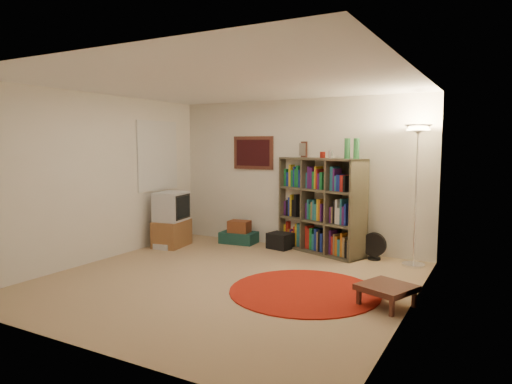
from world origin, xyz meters
TOP-DOWN VIEW (x-y plane):
  - room at (-0.05, 0.05)m, footprint 4.54×4.54m
  - bookshelf at (0.47, 2.08)m, footprint 1.59×0.96m
  - floor_lamp at (1.98, 1.91)m, footprint 0.47×0.47m
  - floor_fan at (1.39, 1.98)m, footprint 0.37×0.21m
  - tv_stand at (-1.90, 1.24)m, footprint 0.54×0.70m
  - dvd_box at (-1.89, 1.01)m, footprint 0.30×0.26m
  - suitcase at (-1.03, 2.01)m, footprint 0.65×0.45m
  - wicker_basket at (-1.00, 1.99)m, footprint 0.39×0.30m
  - duffel_bag at (-0.19, 1.98)m, footprint 0.43×0.38m
  - red_rug at (1.05, 0.08)m, footprint 1.79×1.79m
  - side_table at (2.02, 0.05)m, footprint 0.67×0.67m

SIDE VIEW (x-z plane):
  - red_rug at x=1.05m, z-range 0.00..0.02m
  - dvd_box at x=-1.89m, z-range 0.00..0.10m
  - suitcase at x=-1.03m, z-range 0.00..0.20m
  - duffel_bag at x=-0.19m, z-range 0.00..0.26m
  - side_table at x=2.02m, z-range 0.08..0.32m
  - floor_fan at x=1.39m, z-range 0.00..0.42m
  - wicker_basket at x=-1.00m, z-range 0.20..0.41m
  - tv_stand at x=-1.90m, z-range -0.02..0.92m
  - bookshelf at x=0.47m, z-range -0.18..1.66m
  - room at x=-0.05m, z-range -0.01..2.53m
  - floor_lamp at x=1.98m, z-range 0.67..2.69m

